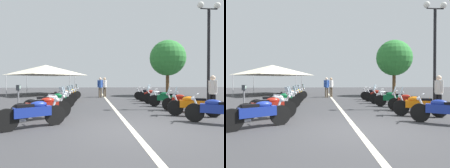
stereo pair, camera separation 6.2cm
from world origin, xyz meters
The scene contains 25 objects.
ground_plane centered at (0.00, 0.00, 0.00)m, with size 80.00×80.00×0.00m, color #38383A.
lane_centre_stripe centered at (6.23, 0.00, 0.00)m, with size 23.06×0.16×0.01m, color beige.
motorcycle_left_row_0 centered at (0.57, 2.97, 0.46)m, with size 1.23×1.85×1.01m.
motorcycle_left_row_1 centered at (1.87, 2.98, 0.48)m, with size 1.17×1.99×1.22m.
motorcycle_left_row_2 centered at (3.37, 3.10, 0.47)m, with size 0.99×2.01×1.22m.
motorcycle_left_row_3 centered at (4.82, 3.06, 0.46)m, with size 1.07×1.96×1.20m.
motorcycle_left_row_4 centered at (6.29, 3.07, 0.47)m, with size 0.95×1.94×1.22m.
motorcycle_left_row_5 centered at (7.59, 3.11, 0.48)m, with size 1.07×2.04×1.22m.
motorcycle_left_row_6 centered at (9.03, 3.05, 0.46)m, with size 1.24×1.86×1.00m.
motorcycle_left_row_7 centered at (10.46, 2.99, 0.46)m, with size 1.04×1.92×1.20m.
motorcycle_right_row_0 centered at (0.52, -3.07, 0.46)m, with size 1.34×1.90×1.01m.
motorcycle_right_row_1 centered at (1.98, -2.95, 0.47)m, with size 0.99×1.99×1.21m.
motorcycle_right_row_2 centered at (3.28, -3.16, 0.46)m, with size 1.11×1.83×1.20m.
motorcycle_right_row_3 centered at (4.83, -3.02, 0.46)m, with size 1.26×1.90×1.01m.
motorcycle_right_row_4 centered at (6.30, -3.02, 0.48)m, with size 1.22×1.81×1.23m.
motorcycle_right_row_5 centered at (7.74, -3.10, 0.46)m, with size 1.10×2.02×1.00m.
motorcycle_right_row_6 centered at (9.05, -3.11, 0.45)m, with size 1.29×1.89×0.99m.
street_lamp_twin_globe centered at (3.76, -4.76, 3.67)m, with size 0.32×1.22×5.46m.
parking_meter centered at (2.58, 4.12, 0.90)m, with size 0.18×0.13×1.29m.
traffic_cone_1 centered at (4.04, -4.65, 0.29)m, with size 0.36×0.36×0.61m.
bystander_0 centered at (12.28, -0.02, 1.05)m, with size 0.35×0.44×1.78m.
bystander_1 centered at (2.78, -4.34, 1.00)m, with size 0.53×0.32×1.71m.
bystander_2 centered at (11.58, 0.42, 1.04)m, with size 0.32×0.50×1.77m.
roadside_tree_0 centered at (12.87, -6.26, 3.72)m, with size 3.48×3.48×5.48m.
event_tent centered at (16.12, 6.11, 2.65)m, with size 6.41×6.41×3.20m.
Camera 1 is at (-5.61, 1.19, 1.44)m, focal length 31.27 mm.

